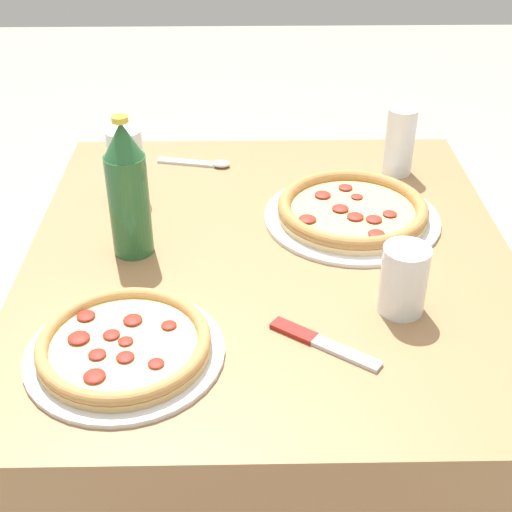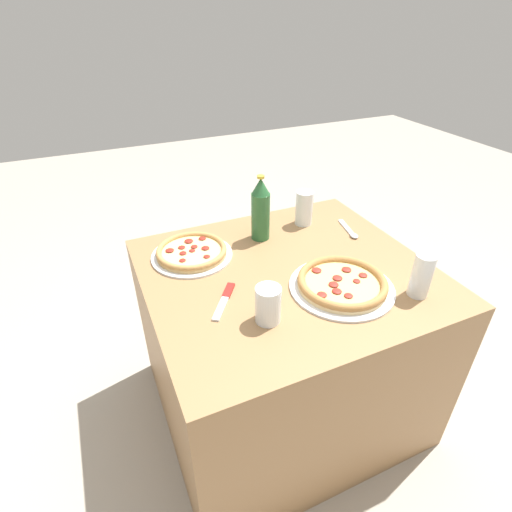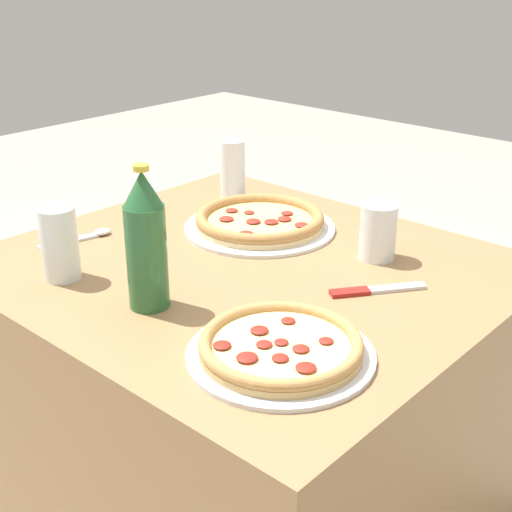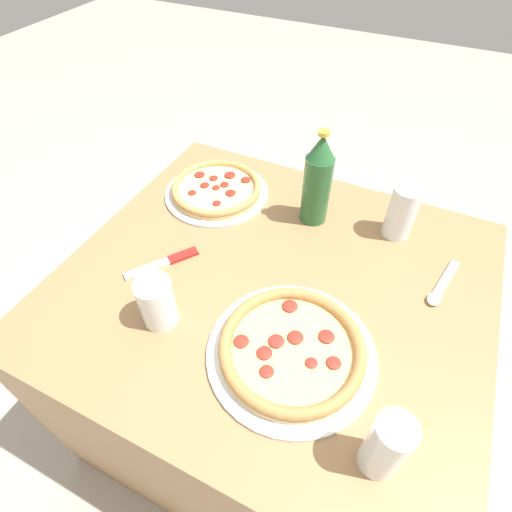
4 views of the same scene
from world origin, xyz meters
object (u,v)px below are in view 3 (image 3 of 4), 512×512
object	(u,v)px
glass_cola	(378,234)
beer_bottle	(146,241)
spoon	(86,236)
pizza_margherita	(281,347)
glass_lemonade	(60,246)
knife	(374,290)
pizza_pepperoni	(260,221)
glass_iced_tea	(233,172)

from	to	relation	value
glass_cola	beer_bottle	world-z (taller)	beer_bottle
beer_bottle	spoon	bearing A→B (deg)	162.20
pizza_margherita	glass_cola	world-z (taller)	glass_cola
glass_lemonade	knife	xyz separation A→B (m)	(0.48, 0.35, -0.06)
spoon	glass_lemonade	bearing A→B (deg)	-47.83
beer_bottle	spoon	world-z (taller)	beer_bottle
pizza_pepperoni	glass_lemonade	world-z (taller)	glass_lemonade
glass_iced_tea	spoon	xyz separation A→B (m)	(-0.04, -0.42, -0.06)
pizza_pepperoni	beer_bottle	bearing A→B (deg)	-75.80
glass_lemonade	knife	bearing A→B (deg)	35.97
spoon	beer_bottle	bearing A→B (deg)	-17.80
pizza_pepperoni	glass_lemonade	size ratio (longest dim) A/B	2.39
pizza_margherita	glass_iced_tea	xyz separation A→B (m)	(-0.59, 0.51, 0.05)
glass_iced_tea	beer_bottle	distance (m)	0.62
glass_iced_tea	spoon	bearing A→B (deg)	-95.79
pizza_pepperoni	pizza_margherita	xyz separation A→B (m)	(0.39, -0.39, -0.00)
pizza_pepperoni	spoon	size ratio (longest dim) A/B	2.04
glass_cola	glass_lemonade	size ratio (longest dim) A/B	0.81
pizza_pepperoni	knife	size ratio (longest dim) A/B	2.09
spoon	pizza_margherita	bearing A→B (deg)	-8.08
knife	spoon	xyz separation A→B (m)	(-0.61, -0.20, 0.00)
pizza_pepperoni	beer_bottle	world-z (taller)	beer_bottle
knife	spoon	size ratio (longest dim) A/B	0.98
glass_cola	spoon	size ratio (longest dim) A/B	0.69
pizza_margherita	knife	bearing A→B (deg)	93.98
pizza_margherita	glass_iced_tea	size ratio (longest dim) A/B	2.01
glass_cola	glass_lemonade	xyz separation A→B (m)	(-0.39, -0.48, 0.01)
glass_cola	spoon	world-z (taller)	glass_cola
pizza_margherita	glass_iced_tea	world-z (taller)	glass_iced_tea
spoon	glass_iced_tea	bearing A→B (deg)	84.21
knife	pizza_margherita	bearing A→B (deg)	-86.02
pizza_margherita	glass_cola	size ratio (longest dim) A/B	2.57
glass_iced_tea	spoon	world-z (taller)	glass_iced_tea
pizza_margherita	glass_cola	xyz separation A→B (m)	(-0.10, 0.43, 0.03)
pizza_pepperoni	glass_lemonade	xyz separation A→B (m)	(-0.11, -0.44, 0.05)
pizza_margherita	glass_cola	bearing A→B (deg)	103.69
knife	spoon	bearing A→B (deg)	-161.95
glass_cola	pizza_margherita	bearing A→B (deg)	-76.31
glass_iced_tea	glass_cola	bearing A→B (deg)	-9.72
pizza_pepperoni	pizza_margherita	world-z (taller)	pizza_pepperoni
pizza_pepperoni	glass_lemonade	bearing A→B (deg)	-103.98
pizza_margherita	beer_bottle	world-z (taller)	beer_bottle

